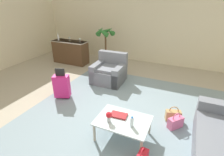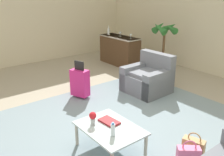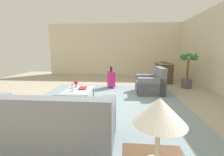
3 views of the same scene
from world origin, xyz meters
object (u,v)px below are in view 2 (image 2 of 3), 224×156
at_px(bar_console, 120,50).
at_px(suitcase_magenta, 80,82).
at_px(coffee_table_book, 109,121).
at_px(handbag_pink, 188,154).
at_px(wine_glass_leftmost, 109,31).
at_px(armchair, 149,79).
at_px(potted_palm, 164,44).
at_px(wine_bottle_clear, 109,31).
at_px(handbag_tan, 193,146).
at_px(flower_vase, 93,117).
at_px(wine_glass_right_of_centre, 131,35).
at_px(water_bottle, 113,130).
at_px(wine_glass_left_of_centre, 120,33).
at_px(coffee_table, 110,130).

height_order(bar_console, suitcase_magenta, bar_console).
bearing_deg(coffee_table_book, handbag_pink, 27.18).
xyz_separation_m(wine_glass_leftmost, handbag_pink, (4.89, -2.34, -0.88)).
relative_size(armchair, wine_glass_leftmost, 6.28).
distance_m(coffee_table_book, potted_palm, 4.19).
height_order(wine_bottle_clear, handbag_tan, wine_bottle_clear).
bearing_deg(potted_palm, flower_vase, -62.78).
distance_m(wine_glass_right_of_centre, wine_bottle_clear, 0.95).
bearing_deg(wine_glass_right_of_centre, water_bottle, -45.11).
height_order(flower_vase, suitcase_magenta, suitcase_magenta).
bearing_deg(wine_bottle_clear, wine_glass_left_of_centre, 16.33).
relative_size(flower_vase, wine_glass_left_of_centre, 1.33).
bearing_deg(handbag_pink, bar_console, 151.46).
bearing_deg(armchair, wine_glass_right_of_centre, 151.03).
distance_m(armchair, coffee_table, 2.53).
bearing_deg(coffee_table, wine_glass_right_of_centre, 133.95).
bearing_deg(wine_glass_left_of_centre, flower_vase, -44.95).
xyz_separation_m(wine_glass_leftmost, wine_glass_right_of_centre, (1.00, 0.06, 0.00)).
relative_size(wine_glass_leftmost, wine_glass_right_of_centre, 1.00).
relative_size(coffee_table, wine_glass_right_of_centre, 6.40).
bearing_deg(handbag_tan, wine_glass_leftmost, 156.26).
height_order(handbag_pink, handbag_tan, same).
bearing_deg(water_bottle, coffee_table_book, 150.64).
relative_size(water_bottle, wine_glass_right_of_centre, 1.32).
xyz_separation_m(handbag_pink, potted_palm, (-3.09, 2.99, 0.67)).
xyz_separation_m(coffee_table, potted_palm, (-2.20, 3.70, 0.44)).
distance_m(bar_console, handbag_pink, 5.01).
relative_size(water_bottle, coffee_table_book, 0.64).
distance_m(flower_vase, potted_palm, 4.34).
distance_m(bar_console, potted_palm, 1.47).
xyz_separation_m(coffee_table_book, wine_glass_right_of_centre, (-2.88, 3.03, 0.59)).
distance_m(wine_glass_left_of_centre, handbag_tan, 4.92).
height_order(wine_glass_leftmost, suitcase_magenta, wine_glass_leftmost).
bearing_deg(potted_palm, bar_console, -155.22).
xyz_separation_m(water_bottle, handbag_tan, (0.62, 1.04, -0.38)).
relative_size(wine_glass_right_of_centre, handbag_tan, 0.43).
bearing_deg(handbag_tan, bar_console, 153.39).
bearing_deg(wine_glass_left_of_centre, bar_console, -90.00).
xyz_separation_m(flower_vase, handbag_pink, (1.11, 0.86, -0.40)).
height_order(water_bottle, flower_vase, flower_vase).
bearing_deg(water_bottle, bar_console, 139.14).
xyz_separation_m(coffee_table, bar_console, (-3.50, 3.10, 0.11)).
height_order(coffee_table_book, handbag_tan, coffee_table_book).
distance_m(water_bottle, wine_bottle_clear, 5.20).
relative_size(coffee_table, bar_console, 0.67).
xyz_separation_m(coffee_table, wine_glass_right_of_centre, (-3.00, 3.11, 0.65)).
height_order(suitcase_magenta, handbag_tan, suitcase_magenta).
xyz_separation_m(water_bottle, wine_glass_left_of_centre, (-3.70, 3.22, 0.51)).
bearing_deg(water_bottle, wine_glass_right_of_centre, 134.89).
bearing_deg(suitcase_magenta, water_bottle, -19.98).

